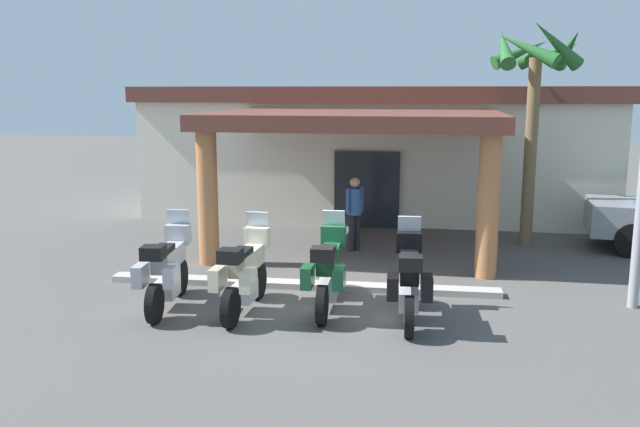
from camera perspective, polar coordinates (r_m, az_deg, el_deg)
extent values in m
plane|color=#514F4C|center=(12.16, 1.53, -7.45)|extent=(80.00, 80.00, 0.00)
cube|color=silver|center=(21.25, 4.94, 4.99)|extent=(13.63, 6.33, 3.40)
cube|color=#1E2328|center=(18.36, 4.02, 2.07)|extent=(1.80, 0.16, 2.10)
cube|color=brown|center=(15.74, 3.12, 8.06)|extent=(6.85, 5.25, 0.35)
cylinder|color=#B27042|center=(14.54, -9.61, 1.28)|extent=(0.44, 0.44, 2.90)
cylinder|color=#B27042|center=(13.72, 14.21, 0.55)|extent=(0.44, 0.44, 2.90)
cube|color=brown|center=(21.15, 5.03, 10.17)|extent=(14.04, 6.75, 0.44)
cylinder|color=black|center=(12.68, -11.91, -5.36)|extent=(0.19, 0.67, 0.66)
cylinder|color=black|center=(11.26, -14.01, -7.50)|extent=(0.19, 0.67, 0.66)
cube|color=silver|center=(11.93, -12.94, -6.22)|extent=(0.37, 0.58, 0.32)
cube|color=#B2B2B7|center=(11.93, -12.83, -3.66)|extent=(0.40, 1.17, 0.34)
cube|color=black|center=(11.56, -13.36, -3.03)|extent=(0.33, 0.62, 0.10)
cube|color=#B2B2B7|center=(12.46, -12.08, -1.76)|extent=(0.46, 0.28, 0.36)
cube|color=#B2BCC6|center=(12.48, -12.03, -0.42)|extent=(0.41, 0.15, 0.36)
cube|color=#B2B2B7|center=(11.35, -15.13, -5.13)|extent=(0.22, 0.45, 0.36)
cube|color=#B2B2B7|center=(11.20, -12.60, -5.23)|extent=(0.22, 0.45, 0.36)
cube|color=black|center=(11.08, -14.12, -3.28)|extent=(0.39, 0.35, 0.22)
cylinder|color=black|center=(12.23, -5.32, -5.76)|extent=(0.17, 0.67, 0.66)
cylinder|color=black|center=(10.82, -7.68, -8.01)|extent=(0.17, 0.67, 0.66)
cube|color=silver|center=(11.49, -6.47, -6.66)|extent=(0.35, 0.58, 0.32)
cube|color=beige|center=(11.49, -6.29, -4.02)|extent=(0.36, 1.16, 0.34)
cube|color=black|center=(11.11, -6.86, -3.36)|extent=(0.31, 0.61, 0.10)
cube|color=beige|center=(12.01, -5.42, -2.03)|extent=(0.45, 0.26, 0.36)
cube|color=#B2BCC6|center=(12.03, -5.33, -0.65)|extent=(0.41, 0.14, 0.36)
cube|color=beige|center=(10.92, -8.78, -5.51)|extent=(0.20, 0.45, 0.36)
cube|color=beige|center=(10.75, -6.16, -5.70)|extent=(0.20, 0.45, 0.36)
cube|color=black|center=(10.63, -7.70, -3.63)|extent=(0.38, 0.34, 0.22)
cylinder|color=black|center=(12.31, 1.15, -5.60)|extent=(0.15, 0.66, 0.66)
cylinder|color=black|center=(10.85, 0.18, -7.87)|extent=(0.15, 0.66, 0.66)
cube|color=silver|center=(11.54, 0.68, -6.51)|extent=(0.32, 0.56, 0.32)
cube|color=#19512D|center=(11.55, 0.78, -3.88)|extent=(0.31, 1.15, 0.34)
cube|color=black|center=(11.16, 0.56, -3.23)|extent=(0.28, 0.60, 0.10)
cube|color=#19512D|center=(12.09, 1.16, -1.90)|extent=(0.44, 0.24, 0.36)
cube|color=#B2BCC6|center=(12.11, 1.21, -0.52)|extent=(0.40, 0.12, 0.36)
cube|color=#19512D|center=(10.90, -1.08, -5.42)|extent=(0.18, 0.44, 0.36)
cube|color=#19512D|center=(10.83, 1.65, -5.52)|extent=(0.18, 0.44, 0.36)
cube|color=black|center=(10.66, 0.21, -3.50)|extent=(0.36, 0.32, 0.22)
cylinder|color=black|center=(11.89, 7.54, -6.30)|extent=(0.16, 0.66, 0.66)
cylinder|color=black|center=(10.41, 7.65, -8.77)|extent=(0.16, 0.66, 0.66)
cube|color=silver|center=(11.11, 7.60, -7.29)|extent=(0.34, 0.57, 0.32)
cube|color=black|center=(11.11, 7.65, -4.55)|extent=(0.33, 1.16, 0.34)
cube|color=black|center=(10.72, 7.71, -3.91)|extent=(0.30, 0.61, 0.10)
cube|color=black|center=(11.66, 7.64, -2.47)|extent=(0.45, 0.25, 0.36)
cube|color=#B2BCC6|center=(11.67, 7.67, -1.04)|extent=(0.40, 0.13, 0.36)
cube|color=black|center=(10.42, 6.26, -6.23)|extent=(0.19, 0.45, 0.36)
cube|color=black|center=(10.43, 9.13, -6.29)|extent=(0.19, 0.45, 0.36)
cube|color=black|center=(10.21, 7.76, -4.22)|extent=(0.37, 0.33, 0.22)
cylinder|color=black|center=(15.66, 2.73, -1.69)|extent=(0.14, 0.14, 0.87)
cylinder|color=black|center=(15.78, 3.21, -1.60)|extent=(0.14, 0.14, 0.87)
cylinder|color=#335999|center=(15.58, 3.00, 1.03)|extent=(0.32, 0.32, 0.62)
cylinder|color=#335999|center=(15.43, 2.39, 1.06)|extent=(0.09, 0.09, 0.59)
cylinder|color=#335999|center=(15.72, 3.59, 1.23)|extent=(0.09, 0.09, 0.59)
sphere|color=tan|center=(15.51, 3.01, 2.70)|extent=(0.24, 0.24, 0.24)
cylinder|color=black|center=(18.30, 24.44, -0.96)|extent=(0.83, 0.36, 0.80)
cylinder|color=black|center=(16.65, 25.20, -2.09)|extent=(0.83, 0.36, 0.80)
cylinder|color=brown|center=(16.91, 17.58, 4.97)|extent=(0.30, 0.30, 4.50)
cone|color=#236028|center=(17.07, 20.53, 13.12)|extent=(0.50, 1.51, 1.01)
cone|color=#236028|center=(17.54, 19.03, 12.85)|extent=(1.48, 1.13, 0.77)
cone|color=#236028|center=(17.51, 16.83, 13.10)|extent=(1.55, 0.86, 0.88)
cone|color=#236028|center=(16.72, 15.52, 13.62)|extent=(0.45, 1.45, 1.14)
cone|color=#236028|center=(16.15, 17.30, 13.41)|extent=(1.51, 0.97, 0.95)
cone|color=#236028|center=(16.26, 19.61, 13.55)|extent=(1.42, 0.93, 1.19)
cube|color=#ADA89E|center=(12.88, -1.67, -6.13)|extent=(7.55, 0.36, 0.12)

